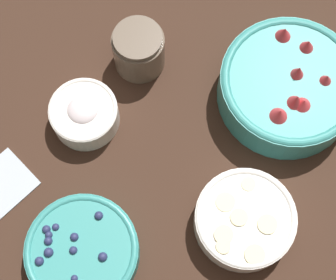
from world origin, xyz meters
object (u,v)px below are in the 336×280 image
(bowl_bananas, at_px, (245,220))
(jar_chocolate, at_px, (139,51))
(bowl_blueberries, at_px, (82,251))
(bowl_cream, at_px, (84,113))
(bowl_strawberries, at_px, (289,86))

(bowl_bananas, xyz_separation_m, jar_chocolate, (0.23, 0.26, 0.01))
(bowl_blueberries, xyz_separation_m, jar_chocolate, (0.36, 0.03, 0.01))
(bowl_bananas, height_order, bowl_cream, bowl_cream)
(bowl_bananas, bearing_deg, bowl_cream, 73.58)
(bowl_strawberries, bearing_deg, bowl_cream, 115.53)
(bowl_blueberries, relative_size, bowl_bananas, 1.11)
(bowl_bananas, bearing_deg, jar_chocolate, 48.43)
(bowl_strawberries, distance_m, bowl_blueberries, 0.45)
(bowl_blueberries, height_order, bowl_cream, bowl_cream)
(bowl_blueberries, height_order, jar_chocolate, jar_chocolate)
(jar_chocolate, bearing_deg, bowl_bananas, -131.57)
(bowl_bananas, distance_m, jar_chocolate, 0.35)
(bowl_bananas, relative_size, jar_chocolate, 1.76)
(bowl_bananas, relative_size, bowl_cream, 1.38)
(bowl_blueberries, bearing_deg, jar_chocolate, 4.64)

